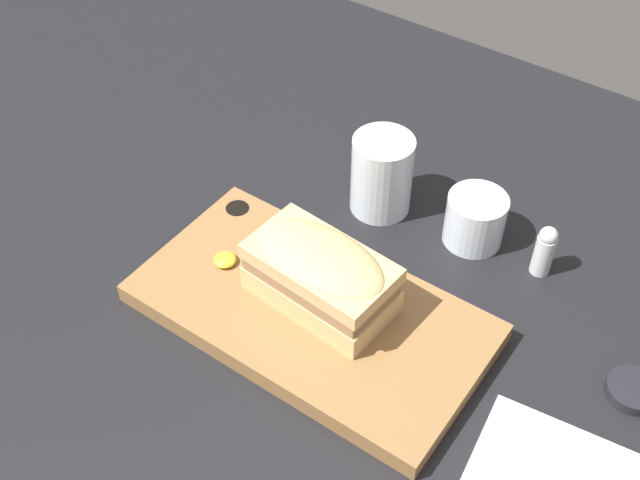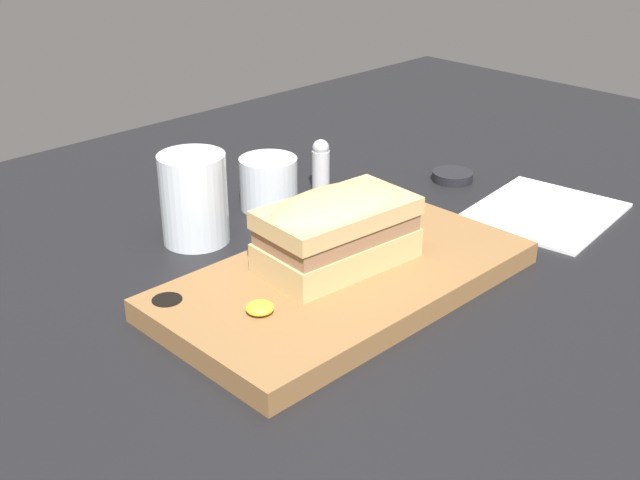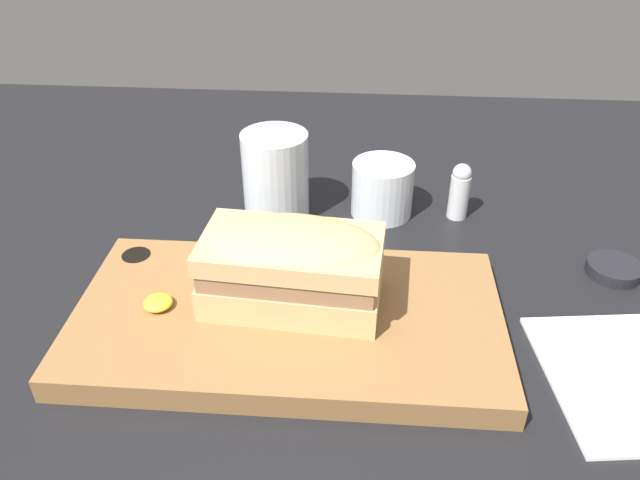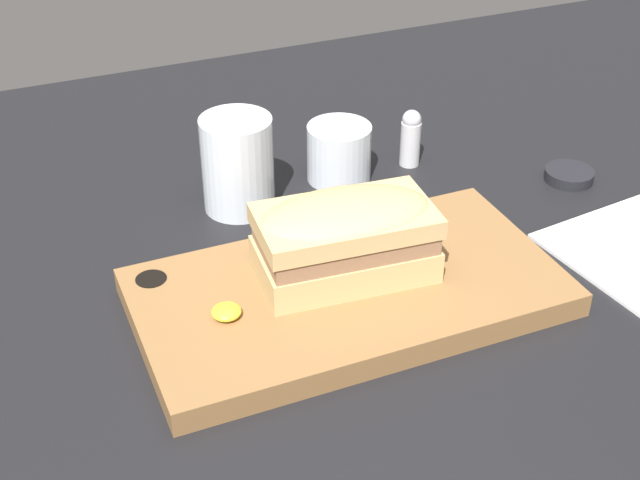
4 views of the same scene
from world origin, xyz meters
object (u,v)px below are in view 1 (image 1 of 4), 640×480
(serving_board, at_px, (311,312))
(salt_shaker, at_px, (545,250))
(wine_glass, at_px, (475,221))
(sandwich, at_px, (321,273))
(water_glass, at_px, (381,179))
(condiment_dish, at_px, (633,390))

(serving_board, distance_m, salt_shaker, 0.29)
(wine_glass, bearing_deg, sandwich, -112.50)
(water_glass, distance_m, salt_shaker, 0.22)
(water_glass, distance_m, wine_glass, 0.13)
(wine_glass, relative_size, condiment_dish, 1.31)
(sandwich, bearing_deg, wine_glass, 67.50)
(water_glass, xyz_separation_m, salt_shaker, (0.22, 0.01, -0.01))
(sandwich, height_order, condiment_dish, sandwich)
(sandwich, distance_m, salt_shaker, 0.27)
(serving_board, height_order, wine_glass, wine_glass)
(serving_board, distance_m, condiment_dish, 0.36)
(water_glass, height_order, condiment_dish, water_glass)
(salt_shaker, bearing_deg, serving_board, -129.53)
(salt_shaker, relative_size, condiment_dish, 1.24)
(wine_glass, height_order, condiment_dish, wine_glass)
(water_glass, height_order, wine_glass, water_glass)
(salt_shaker, bearing_deg, sandwich, -130.87)
(sandwich, relative_size, salt_shaker, 2.41)
(salt_shaker, height_order, condiment_dish, salt_shaker)
(serving_board, relative_size, condiment_dish, 7.01)
(condiment_dish, bearing_deg, serving_board, -161.34)
(serving_board, xyz_separation_m, sandwich, (0.00, 0.01, 0.06))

